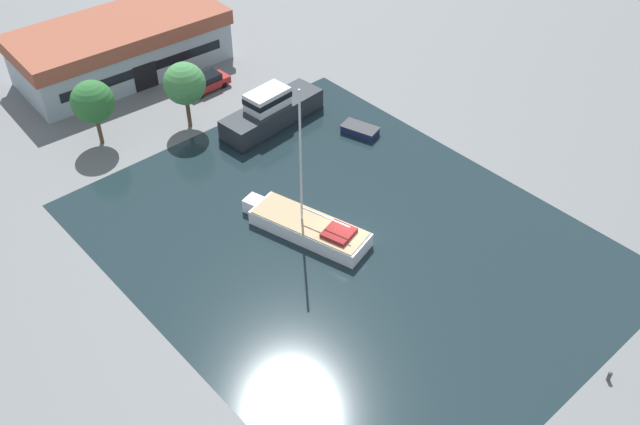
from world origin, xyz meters
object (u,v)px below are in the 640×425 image
at_px(small_dinghy, 360,130).
at_px(parked_car, 207,82).
at_px(warehouse_building, 121,47).
at_px(quay_tree_near_building, 184,84).
at_px(motor_cruiser, 271,112).
at_px(quay_tree_by_water, 93,102).
at_px(sailboat_moored, 308,227).

bearing_deg(small_dinghy, parked_car, 93.68).
height_order(warehouse_building, quay_tree_near_building, quay_tree_near_building).
distance_m(quay_tree_near_building, small_dinghy, 15.69).
height_order(warehouse_building, parked_car, warehouse_building).
relative_size(quay_tree_near_building, motor_cruiser, 0.59).
bearing_deg(quay_tree_by_water, small_dinghy, -38.33).
xyz_separation_m(quay_tree_near_building, parked_car, (4.75, 4.05, -3.47)).
bearing_deg(quay_tree_by_water, quay_tree_near_building, -21.72).
xyz_separation_m(warehouse_building, quay_tree_near_building, (-0.77, -12.56, 1.65)).
relative_size(warehouse_building, small_dinghy, 5.85).
xyz_separation_m(quay_tree_near_building, sailboat_moored, (-1.63, -17.89, -3.57)).
bearing_deg(small_dinghy, quay_tree_near_building, 116.38).
xyz_separation_m(parked_car, sailboat_moored, (-6.38, -21.94, -0.10)).
height_order(quay_tree_by_water, parked_car, quay_tree_by_water).
height_order(warehouse_building, motor_cruiser, warehouse_building).
xyz_separation_m(quay_tree_by_water, motor_cruiser, (12.76, -7.60, -2.77)).
bearing_deg(quay_tree_near_building, small_dinghy, -46.70).
height_order(sailboat_moored, small_dinghy, sailboat_moored).
height_order(sailboat_moored, motor_cruiser, sailboat_moored).
bearing_deg(sailboat_moored, motor_cruiser, 45.74).
distance_m(quay_tree_by_water, sailboat_moored, 21.75).
bearing_deg(motor_cruiser, sailboat_moored, 146.23).
bearing_deg(small_dinghy, quay_tree_by_water, 124.75).
distance_m(quay_tree_by_water, small_dinghy, 22.76).
xyz_separation_m(quay_tree_near_building, small_dinghy, (10.42, -11.06, -3.89)).
bearing_deg(warehouse_building, sailboat_moored, -91.59).
height_order(quay_tree_near_building, motor_cruiser, quay_tree_near_building).
xyz_separation_m(warehouse_building, sailboat_moored, (-2.41, -30.45, -1.92)).
distance_m(warehouse_building, quay_tree_near_building, 12.69).
xyz_separation_m(warehouse_building, small_dinghy, (9.65, -23.62, -2.24)).
relative_size(motor_cruiser, small_dinghy, 2.92).
distance_m(quay_tree_near_building, parked_car, 7.14).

